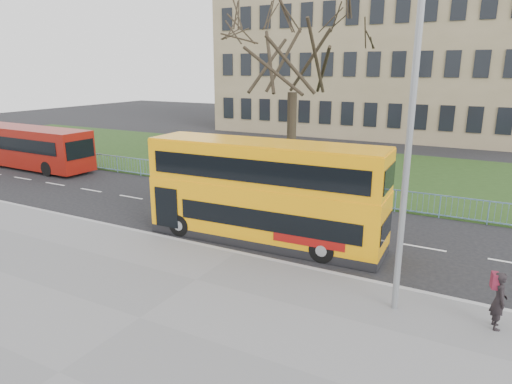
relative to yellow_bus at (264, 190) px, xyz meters
The scene contains 11 objects.
ground 2.14m from the yellow_bus, 133.79° to the right, with size 120.00×120.00×0.00m, color black.
pavement 7.27m from the yellow_bus, 91.77° to the right, with size 80.00×10.50×0.12m, color slate.
kerb 2.71m from the yellow_bus, 96.92° to the right, with size 80.00×0.20×0.14m, color gray.
grass_verge 14.23m from the yellow_bus, 90.88° to the left, with size 80.00×15.40×0.08m, color #1D3312.
guard_railing 6.57m from the yellow_bus, 91.94° to the left, with size 40.00×0.12×1.10m, color #6995BB, non-canonical shape.
bare_tree 11.12m from the yellow_bus, 108.21° to the left, with size 8.73×8.73×12.47m, color black, non-canonical shape.
civic_building 35.50m from the yellow_bus, 98.53° to the left, with size 30.00×15.00×14.00m, color #877555.
yellow_bus is the anchor object (origin of this frame).
red_bus 21.20m from the yellow_bus, 167.41° to the left, with size 10.63×2.68×2.79m.
pedestrian 8.91m from the yellow_bus, 19.30° to the right, with size 0.57×0.37×1.56m, color black.
street_lamp 7.08m from the yellow_bus, 28.95° to the right, with size 1.87×0.30×8.82m.
Camera 1 is at (8.05, -15.00, 6.71)m, focal length 32.00 mm.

